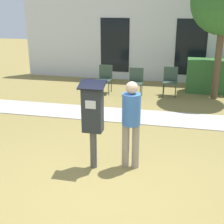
# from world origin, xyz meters

# --- Properties ---
(ground_plane) EXTENTS (40.00, 40.00, 0.00)m
(ground_plane) POSITION_xyz_m (0.00, 0.00, 0.00)
(ground_plane) COLOR olive
(sidewalk) EXTENTS (12.00, 1.10, 0.02)m
(sidewalk) POSITION_xyz_m (0.00, 3.32, 0.01)
(sidewalk) COLOR #B7B2A8
(sidewalk) RESTS_ON ground
(building_facade) EXTENTS (10.00, 0.26, 3.20)m
(building_facade) POSITION_xyz_m (0.00, 7.53, 1.60)
(building_facade) COLOR silver
(building_facade) RESTS_ON ground
(parking_meter) EXTENTS (0.44, 0.31, 1.59)m
(parking_meter) POSITION_xyz_m (-0.29, 0.52, 1.02)
(parking_meter) COLOR #4C4C4C
(parking_meter) RESTS_ON ground
(person_standing) EXTENTS (0.32, 0.32, 1.58)m
(person_standing) POSITION_xyz_m (0.35, 0.68, 0.93)
(person_standing) COLOR gray
(person_standing) RESTS_ON ground
(outdoor_chair_left) EXTENTS (0.44, 0.44, 0.90)m
(outdoor_chair_left) POSITION_xyz_m (-1.30, 5.44, 0.53)
(outdoor_chair_left) COLOR #334738
(outdoor_chair_left) RESTS_ON ground
(outdoor_chair_middle) EXTENTS (0.44, 0.44, 0.90)m
(outdoor_chair_middle) POSITION_xyz_m (-0.25, 5.22, 0.53)
(outdoor_chair_middle) COLOR #334738
(outdoor_chair_middle) RESTS_ON ground
(outdoor_chair_right) EXTENTS (0.44, 0.44, 0.90)m
(outdoor_chair_right) POSITION_xyz_m (0.80, 5.58, 0.53)
(outdoor_chair_right) COLOR #334738
(outdoor_chair_right) RESTS_ON ground
(tree) EXTENTS (1.90, 1.90, 3.82)m
(tree) POSITION_xyz_m (2.18, 5.51, 2.84)
(tree) COLOR brown
(tree) RESTS_ON ground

